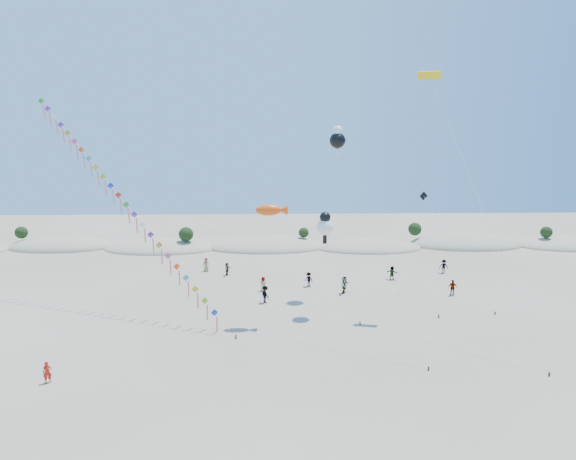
{
  "coord_description": "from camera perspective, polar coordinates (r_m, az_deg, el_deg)",
  "views": [
    {
      "loc": [
        1.23,
        -28.51,
        16.36
      ],
      "look_at": [
        2.55,
        14.0,
        8.49
      ],
      "focal_mm": 30.0,
      "sensor_mm": 36.0,
      "label": 1
    }
  ],
  "objects": [
    {
      "name": "dark_kite",
      "position": [
        52.95,
        17.72,
        0.54
      ],
      "size": [
        5.43,
        8.42,
        11.02
      ],
      "color": "#3F2D1E",
      "rests_on": "ground"
    },
    {
      "name": "flyer_foreground",
      "position": [
        38.09,
        -26.63,
        -14.85
      ],
      "size": [
        0.66,
        0.55,
        1.55
      ],
      "primitive_type": "imported",
      "rotation": [
        0.0,
        0.0,
        0.38
      ],
      "color": "red",
      "rests_on": "ground"
    },
    {
      "name": "kite_train",
      "position": [
        49.38,
        -19.36,
        3.69
      ],
      "size": [
        22.34,
        16.23,
        21.31
      ],
      "color": "#3F2D1E",
      "rests_on": "ground"
    },
    {
      "name": "ground",
      "position": [
        32.9,
        -3.91,
        -19.37
      ],
      "size": [
        160.0,
        160.0,
        0.0
      ],
      "primitive_type": "plane",
      "color": "#86735D",
      "rests_on": "ground"
    },
    {
      "name": "parafoil_kite",
      "position": [
        47.86,
        16.7,
        16.44
      ],
      "size": [
        6.09,
        15.24,
        22.71
      ],
      "color": "#3F2D1E",
      "rests_on": "ground"
    },
    {
      "name": "beachgoers",
      "position": [
        55.82,
        4.67,
        -5.67
      ],
      "size": [
        31.07,
        13.34,
        1.88
      ],
      "color": "slate",
      "rests_on": "ground"
    },
    {
      "name": "cartoon_kite_high",
      "position": [
        51.11,
        5.91,
        10.7
      ],
      "size": [
        9.82,
        9.1,
        17.96
      ],
      "color": "#3F2D1E",
      "rests_on": "ground"
    },
    {
      "name": "cartoon_kite_low",
      "position": [
        45.13,
        4.41,
        0.58
      ],
      "size": [
        3.78,
        4.03,
        9.89
      ],
      "color": "#3F2D1E",
      "rests_on": "ground"
    },
    {
      "name": "dune_ridge",
      "position": [
        75.42,
        -1.88,
        -1.96
      ],
      "size": [
        145.3,
        11.49,
        5.57
      ],
      "color": "tan",
      "rests_on": "ground"
    },
    {
      "name": "fish_kite",
      "position": [
        42.72,
        -1.88,
        2.34
      ],
      "size": [
        12.81,
        10.81,
        10.85
      ],
      "color": "#3F2D1E",
      "rests_on": "ground"
    }
  ]
}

